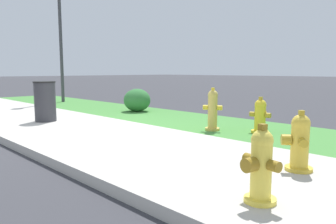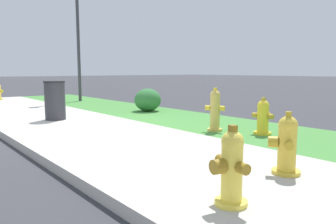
{
  "view_description": "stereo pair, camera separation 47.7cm",
  "coord_description": "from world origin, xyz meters",
  "px_view_note": "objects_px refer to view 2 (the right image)",
  "views": [
    {
      "loc": [
        5.38,
        -3.03,
        1.11
      ],
      "look_at": [
        1.4,
        0.86,
        0.4
      ],
      "focal_mm": 35.0,
      "sensor_mm": 36.0,
      "label": 1
    },
    {
      "loc": [
        5.7,
        -2.68,
        1.11
      ],
      "look_at": [
        1.4,
        0.86,
        0.4
      ],
      "focal_mm": 35.0,
      "sensor_mm": 36.0,
      "label": 2
    }
  ],
  "objects_px": {
    "shrub_bush_far_verge": "(148,100)",
    "fire_hydrant_across_street": "(287,145)",
    "fire_hydrant_near_corner": "(263,117)",
    "fire_hydrant_far_end": "(231,168)",
    "fire_hydrant_at_driveway": "(215,110)",
    "street_lamp": "(78,20)",
    "trash_bin": "(55,101)"
  },
  "relations": [
    {
      "from": "shrub_bush_far_verge",
      "to": "fire_hydrant_at_driveway",
      "type": "bearing_deg",
      "value": -13.99
    },
    {
      "from": "fire_hydrant_near_corner",
      "to": "street_lamp",
      "type": "height_order",
      "value": "street_lamp"
    },
    {
      "from": "fire_hydrant_near_corner",
      "to": "shrub_bush_far_verge",
      "type": "xyz_separation_m",
      "value": [
        -3.95,
        0.4,
        0.0
      ]
    },
    {
      "from": "street_lamp",
      "to": "fire_hydrant_near_corner",
      "type": "bearing_deg",
      "value": -1.77
    },
    {
      "from": "fire_hydrant_near_corner",
      "to": "street_lamp",
      "type": "distance_m",
      "value": 8.33
    },
    {
      "from": "fire_hydrant_near_corner",
      "to": "street_lamp",
      "type": "xyz_separation_m",
      "value": [
        -7.92,
        0.25,
        2.57
      ]
    },
    {
      "from": "street_lamp",
      "to": "fire_hydrant_far_end",
      "type": "bearing_deg",
      "value": -17.68
    },
    {
      "from": "fire_hydrant_near_corner",
      "to": "shrub_bush_far_verge",
      "type": "height_order",
      "value": "fire_hydrant_near_corner"
    },
    {
      "from": "fire_hydrant_far_end",
      "to": "shrub_bush_far_verge",
      "type": "distance_m",
      "value": 6.42
    },
    {
      "from": "trash_bin",
      "to": "fire_hydrant_far_end",
      "type": "bearing_deg",
      "value": -6.57
    },
    {
      "from": "fire_hydrant_across_street",
      "to": "trash_bin",
      "type": "relative_size",
      "value": 0.77
    },
    {
      "from": "fire_hydrant_at_driveway",
      "to": "shrub_bush_far_verge",
      "type": "bearing_deg",
      "value": 135.75
    },
    {
      "from": "fire_hydrant_near_corner",
      "to": "fire_hydrant_across_street",
      "type": "xyz_separation_m",
      "value": [
        1.46,
        -1.7,
        0.02
      ]
    },
    {
      "from": "fire_hydrant_near_corner",
      "to": "fire_hydrant_at_driveway",
      "type": "xyz_separation_m",
      "value": [
        -0.75,
        -0.4,
        0.08
      ]
    },
    {
      "from": "trash_bin",
      "to": "fire_hydrant_near_corner",
      "type": "bearing_deg",
      "value": 28.64
    },
    {
      "from": "fire_hydrant_near_corner",
      "to": "shrub_bush_far_verge",
      "type": "bearing_deg",
      "value": 164.45
    },
    {
      "from": "shrub_bush_far_verge",
      "to": "fire_hydrant_across_street",
      "type": "bearing_deg",
      "value": -21.21
    },
    {
      "from": "fire_hydrant_near_corner",
      "to": "shrub_bush_far_verge",
      "type": "distance_m",
      "value": 3.97
    },
    {
      "from": "trash_bin",
      "to": "shrub_bush_far_verge",
      "type": "distance_m",
      "value": 2.56
    },
    {
      "from": "fire_hydrant_far_end",
      "to": "fire_hydrant_at_driveway",
      "type": "xyz_separation_m",
      "value": [
        -2.37,
        2.4,
        0.06
      ]
    },
    {
      "from": "fire_hydrant_near_corner",
      "to": "fire_hydrant_far_end",
      "type": "height_order",
      "value": "fire_hydrant_far_end"
    },
    {
      "from": "fire_hydrant_at_driveway",
      "to": "street_lamp",
      "type": "distance_m",
      "value": 7.62
    },
    {
      "from": "fire_hydrant_near_corner",
      "to": "fire_hydrant_far_end",
      "type": "bearing_deg",
      "value": -69.75
    },
    {
      "from": "fire_hydrant_far_end",
      "to": "fire_hydrant_across_street",
      "type": "xyz_separation_m",
      "value": [
        -0.16,
        1.1,
        0.0
      ]
    },
    {
      "from": "fire_hydrant_at_driveway",
      "to": "trash_bin",
      "type": "relative_size",
      "value": 0.91
    },
    {
      "from": "fire_hydrant_at_driveway",
      "to": "trash_bin",
      "type": "distance_m",
      "value": 3.65
    },
    {
      "from": "fire_hydrant_near_corner",
      "to": "fire_hydrant_across_street",
      "type": "distance_m",
      "value": 2.24
    },
    {
      "from": "trash_bin",
      "to": "fire_hydrant_at_driveway",
      "type": "bearing_deg",
      "value": 28.81
    },
    {
      "from": "fire_hydrant_across_street",
      "to": "trash_bin",
      "type": "xyz_separation_m",
      "value": [
        -5.4,
        -0.46,
        0.12
      ]
    },
    {
      "from": "fire_hydrant_at_driveway",
      "to": "trash_bin",
      "type": "xyz_separation_m",
      "value": [
        -3.2,
        -1.76,
        0.05
      ]
    },
    {
      "from": "fire_hydrant_near_corner",
      "to": "fire_hydrant_far_end",
      "type": "distance_m",
      "value": 3.23
    },
    {
      "from": "fire_hydrant_near_corner",
      "to": "trash_bin",
      "type": "xyz_separation_m",
      "value": [
        -3.95,
        -2.16,
        0.13
      ]
    }
  ]
}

